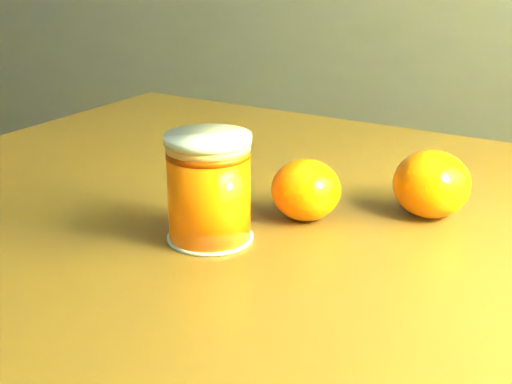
% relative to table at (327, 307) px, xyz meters
% --- Properties ---
extents(kitchen_counter, '(3.15, 0.60, 0.90)m').
position_rel_table_xyz_m(kitchen_counter, '(-0.83, 1.38, -0.19)').
color(kitchen_counter, '#57585C').
rests_on(kitchen_counter, ground).
extents(table, '(1.04, 0.78, 0.73)m').
position_rel_table_xyz_m(table, '(0.00, 0.00, 0.00)').
color(table, brown).
rests_on(table, ground).
extents(juice_glass, '(0.07, 0.07, 0.09)m').
position_rel_table_xyz_m(juice_glass, '(-0.08, -0.09, 0.14)').
color(juice_glass, '#E25D04').
rests_on(juice_glass, table).
extents(orange_front, '(0.07, 0.07, 0.06)m').
position_rel_table_xyz_m(orange_front, '(-0.02, -0.01, 0.12)').
color(orange_front, orange).
rests_on(orange_front, table).
extents(orange_back, '(0.07, 0.07, 0.06)m').
position_rel_table_xyz_m(orange_back, '(0.08, 0.04, 0.12)').
color(orange_back, orange).
rests_on(orange_back, table).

